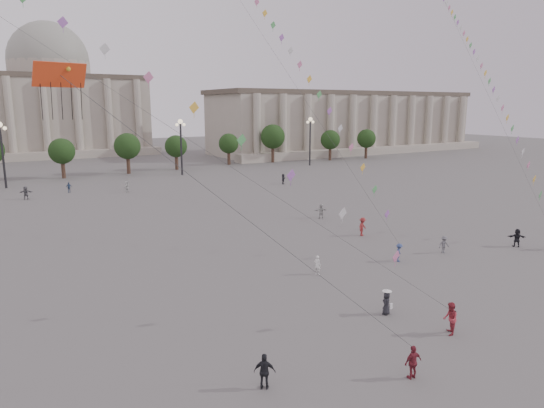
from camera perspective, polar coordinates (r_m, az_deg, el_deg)
ground at (r=28.67m, az=11.09°, el=-15.97°), size 360.00×360.00×0.00m
hall_east at (r=145.70m, az=8.86°, el=9.50°), size 84.00×26.22×17.20m
hall_central at (r=149.01m, az=-24.38°, el=10.91°), size 48.30×34.30×35.50m
tree_row at (r=98.61m, az=-20.52°, el=6.27°), size 137.12×5.12×8.00m
lamp_post_mid_west at (r=89.00m, az=-29.24°, el=6.32°), size 2.00×0.90×10.65m
lamp_post_mid_east at (r=94.63m, az=-10.68°, el=7.79°), size 2.00×0.90×10.65m
lamp_post_far_east at (r=108.58m, az=4.52°, el=8.40°), size 2.00×0.90×10.65m
person_crowd_0 at (r=80.91m, az=-22.79°, el=1.82°), size 0.96×0.47×1.58m
person_crowd_3 at (r=51.41m, az=26.87°, el=-3.57°), size 1.57×1.43×1.74m
person_crowd_4 at (r=78.12m, az=-16.71°, el=1.97°), size 1.36×1.59×1.73m
person_crowd_6 at (r=46.64m, az=19.58°, el=-4.52°), size 1.14×0.81×1.59m
person_crowd_7 at (r=57.78m, az=5.80°, el=-0.81°), size 1.69×0.80×1.75m
person_crowd_8 at (r=50.54m, az=10.60°, el=-2.64°), size 1.42×1.16×1.92m
person_crowd_9 at (r=82.71m, az=1.33°, el=2.96°), size 1.48×1.49×1.72m
person_crowd_12 at (r=77.45m, az=-26.98°, el=1.18°), size 1.85×1.07×1.90m
person_crowd_13 at (r=38.73m, az=5.36°, el=-7.15°), size 0.58×0.67×1.55m
tourist_0 at (r=25.76m, az=16.26°, el=-17.43°), size 1.03×0.48×1.72m
tourist_1 at (r=24.05m, az=-0.87°, el=-19.10°), size 1.09×0.94×1.76m
kite_flyer_0 at (r=30.74m, az=20.24°, el=-12.54°), size 1.18×1.19×1.94m
kite_flyer_1 at (r=43.03m, az=14.73°, el=-5.55°), size 1.17×1.11×1.59m
hat_person at (r=32.38m, az=13.33°, el=-11.17°), size 0.87×0.76×1.69m
dragon_kite at (r=23.07m, az=-23.08°, el=11.77°), size 8.08×4.42×20.43m
kite_train_east at (r=68.99m, az=23.40°, el=14.33°), size 20.87×32.13×48.74m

